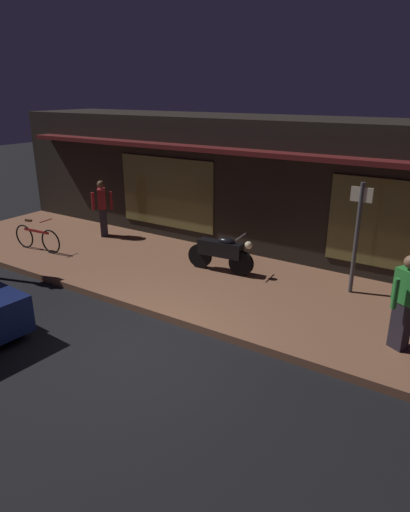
{
  "coord_description": "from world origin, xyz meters",
  "views": [
    {
      "loc": [
        4.7,
        -5.17,
        4.28
      ],
      "look_at": [
        -0.2,
        2.4,
        0.95
      ],
      "focal_mm": 31.64,
      "sensor_mm": 36.0,
      "label": 1
    }
  ],
  "objects_px": {
    "motorcycle": "(221,252)",
    "person_photographer": "(103,207)",
    "sign_post": "(357,232)",
    "person_bystander": "(404,301)",
    "bicycle_parked": "(37,238)"
  },
  "relations": [
    {
      "from": "motorcycle",
      "to": "person_photographer",
      "type": "bearing_deg",
      "value": 173.09
    },
    {
      "from": "person_photographer",
      "to": "sign_post",
      "type": "relative_size",
      "value": 0.7
    },
    {
      "from": "motorcycle",
      "to": "person_bystander",
      "type": "xyz_separation_m",
      "value": [
        4.29,
        -1.32,
        0.38
      ]
    },
    {
      "from": "motorcycle",
      "to": "person_bystander",
      "type": "bearing_deg",
      "value": -17.15
    },
    {
      "from": "motorcycle",
      "to": "person_photographer",
      "type": "distance_m",
      "value": 4.47
    },
    {
      "from": "motorcycle",
      "to": "sign_post",
      "type": "xyz_separation_m",
      "value": [
        2.96,
        0.51,
        0.86
      ]
    },
    {
      "from": "person_photographer",
      "to": "sign_post",
      "type": "bearing_deg",
      "value": -0.22
    },
    {
      "from": "motorcycle",
      "to": "person_photographer",
      "type": "xyz_separation_m",
      "value": [
        -4.42,
        0.54,
        0.38
      ]
    },
    {
      "from": "person_photographer",
      "to": "person_bystander",
      "type": "relative_size",
      "value": 1.0
    },
    {
      "from": "sign_post",
      "to": "person_bystander",
      "type": "bearing_deg",
      "value": -54.1
    },
    {
      "from": "bicycle_parked",
      "to": "person_photographer",
      "type": "xyz_separation_m",
      "value": [
        0.57,
        1.95,
        0.52
      ]
    },
    {
      "from": "motorcycle",
      "to": "bicycle_parked",
      "type": "height_order",
      "value": "motorcycle"
    },
    {
      "from": "motorcycle",
      "to": "person_photographer",
      "type": "height_order",
      "value": "person_photographer"
    },
    {
      "from": "person_bystander",
      "to": "person_photographer",
      "type": "bearing_deg",
      "value": 167.95
    },
    {
      "from": "person_bystander",
      "to": "sign_post",
      "type": "xyz_separation_m",
      "value": [
        -1.32,
        1.83,
        0.48
      ]
    }
  ]
}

